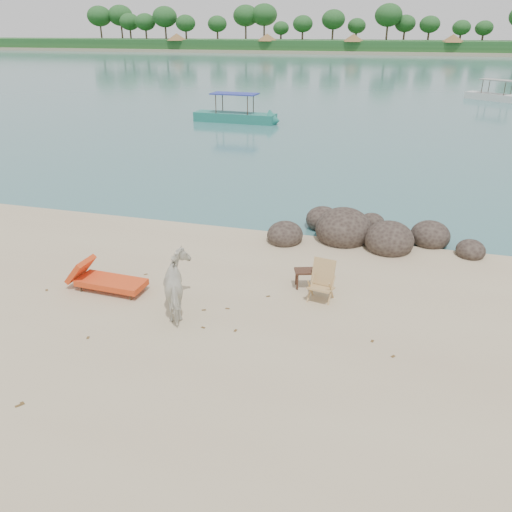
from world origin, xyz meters
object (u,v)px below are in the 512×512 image
Objects in this scene: boat_near at (235,98)px; boulders at (362,233)px; cow at (180,287)px; side_table at (306,280)px; deck_chair at (321,284)px; lounge_chair at (111,280)px.

boulders is at bearing -59.31° from boat_near.
cow is 26.02m from boat_near.
boulders is at bearing 54.77° from side_table.
deck_chair is (3.03, 1.39, -0.19)m from cow.
cow is 2.70× the size of side_table.
lounge_chair is 25.12m from boat_near.
side_table is 0.09× the size of boat_near.
boulders reaches higher than side_table.
cow is 0.24× the size of boat_near.
deck_chair is 0.14× the size of boat_near.
deck_chair is (-0.64, -4.09, 0.23)m from boulders.
side_table is (-1.10, -3.54, -0.01)m from boulders.
boat_near reaches higher than side_table.
boulders is 3.71m from side_table.
lounge_chair is 5.19m from deck_chair.
cow reaches higher than side_table.
side_table is 25.02m from boat_near.
side_table is 0.76m from deck_chair.
boulders is 4.03× the size of cow.
boat_near is at bearing 117.98° from boulders.
boulders is 4.15m from deck_chair.
cow is at bearing -10.16° from lounge_chair.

